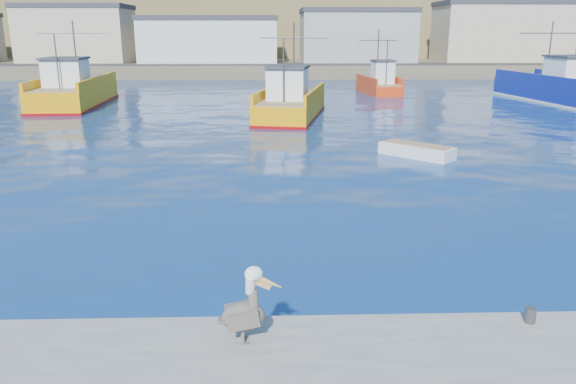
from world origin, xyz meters
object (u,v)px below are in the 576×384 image
object	(u,v)px
trawler_yellow_a	(74,92)
trawler_blue	(556,88)
pelican	(246,310)
skiff_mid	(416,152)
trawler_yellow_b	(291,104)
skiff_far	(535,91)
boat_orange	(380,83)

from	to	relation	value
trawler_yellow_a	trawler_blue	bearing A→B (deg)	2.85
trawler_yellow_a	pelican	size ratio (longest dim) A/B	8.88
trawler_yellow_a	pelican	world-z (taller)	trawler_yellow_a
trawler_blue	skiff_mid	size ratio (longest dim) A/B	3.80
trawler_yellow_b	skiff_far	xyz separation A→B (m)	(23.60, 14.11, -0.69)
trawler_blue	skiff_far	bearing A→B (deg)	82.87
skiff_mid	skiff_far	bearing A→B (deg)	55.95
trawler_yellow_a	pelican	bearing A→B (deg)	-67.54
trawler_yellow_b	trawler_blue	xyz separation A→B (m)	(22.98, 9.14, 0.11)
trawler_yellow_a	boat_orange	xyz separation A→B (m)	(26.12, 8.23, -0.12)
boat_orange	trawler_yellow_a	bearing A→B (deg)	-162.52
pelican	skiff_far	bearing A→B (deg)	59.89
trawler_yellow_b	pelican	size ratio (longest dim) A/B	7.60
trawler_yellow_a	pelican	distance (m)	39.92
trawler_yellow_a	skiff_mid	xyz separation A→B (m)	(22.63, -19.75, -0.85)
trawler_yellow_a	boat_orange	distance (m)	27.38
trawler_yellow_b	boat_orange	xyz separation A→B (m)	(9.04, 15.37, -0.01)
trawler_yellow_b	boat_orange	size ratio (longest dim) A/B	1.48
pelican	boat_orange	bearing A→B (deg)	76.45
trawler_yellow_b	trawler_blue	bearing A→B (deg)	21.69
trawler_blue	skiff_far	size ratio (longest dim) A/B	2.90
trawler_yellow_a	pelican	xyz separation A→B (m)	(15.25, -36.89, 0.01)
trawler_yellow_b	boat_orange	distance (m)	17.83
trawler_yellow_b	skiff_far	size ratio (longest dim) A/B	2.42
trawler_blue	trawler_yellow_a	bearing A→B (deg)	-177.15
boat_orange	skiff_mid	size ratio (longest dim) A/B	2.14
trawler_yellow_b	boat_orange	world-z (taller)	trawler_yellow_b
skiff_mid	skiff_far	distance (m)	32.24
boat_orange	skiff_far	bearing A→B (deg)	-4.95
trawler_yellow_b	skiff_mid	world-z (taller)	trawler_yellow_b
skiff_far	boat_orange	bearing A→B (deg)	175.05
skiff_far	pelican	bearing A→B (deg)	-120.11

